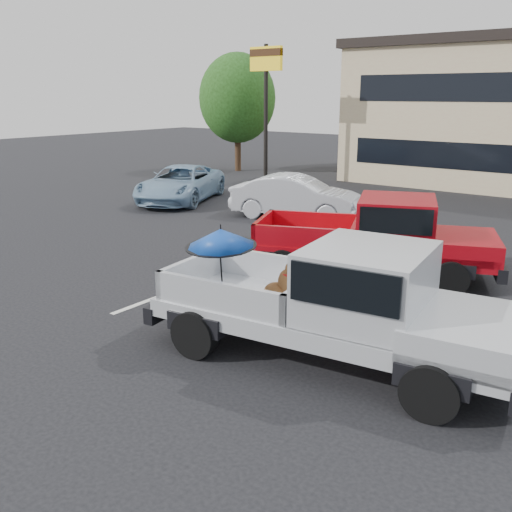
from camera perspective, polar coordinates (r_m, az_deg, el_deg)
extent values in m
plane|color=black|center=(9.40, 0.01, -9.03)|extent=(90.00, 90.00, 0.00)
cube|color=silver|center=(12.62, -5.43, -2.44)|extent=(0.12, 5.00, 0.01)
cube|color=silver|center=(9.89, 21.62, -8.89)|extent=(0.12, 5.00, 0.01)
cylinder|color=black|center=(25.74, 0.99, 13.78)|extent=(0.18, 0.18, 6.00)
cube|color=yellow|center=(25.77, 1.01, 19.12)|extent=(1.60, 0.18, 1.00)
cube|color=#381E0C|center=(25.78, 1.02, 19.68)|extent=(1.60, 0.22, 0.30)
cylinder|color=#332114|center=(30.66, -1.83, 10.77)|extent=(0.32, 0.32, 2.42)
ellipsoid|color=#1E3F12|center=(30.54, -1.87, 15.50)|extent=(3.96, 3.96, 4.55)
cylinder|color=black|center=(8.96, -6.08, -7.75)|extent=(0.79, 0.37, 0.76)
cylinder|color=black|center=(10.40, -0.15, -4.25)|extent=(0.79, 0.37, 0.76)
cylinder|color=black|center=(7.63, 17.07, -12.88)|extent=(0.79, 0.37, 0.76)
cylinder|color=black|center=(9.27, 19.71, -7.82)|extent=(0.79, 0.37, 0.76)
cube|color=silver|center=(8.76, 7.40, -6.31)|extent=(5.59, 2.58, 0.28)
cube|color=silver|center=(8.21, 20.55, -7.24)|extent=(1.73, 2.09, 0.46)
cube|color=black|center=(10.10, -7.21, -4.27)|extent=(0.42, 1.97, 0.28)
cube|color=silver|center=(8.35, 11.05, -2.64)|extent=(1.87, 2.03, 1.05)
cube|color=black|center=(8.29, 11.12, -1.33)|extent=(1.73, 2.11, 0.55)
cube|color=black|center=(9.34, -0.84, -4.35)|extent=(2.51, 2.11, 0.10)
cube|color=silver|center=(9.96, 1.70, -1.22)|extent=(2.29, 0.39, 0.50)
cube|color=silver|center=(8.55, -3.83, -4.21)|extent=(2.29, 0.39, 0.50)
cube|color=silver|center=(9.82, -6.38, -1.57)|extent=(0.33, 1.84, 0.50)
cube|color=silver|center=(8.76, 5.37, -3.73)|extent=(0.33, 1.84, 0.50)
ellipsoid|color=brown|center=(9.07, 2.16, -3.62)|extent=(0.51, 0.44, 0.31)
cylinder|color=brown|center=(8.91, 3.37, -4.26)|extent=(0.07, 0.07, 0.23)
cylinder|color=brown|center=(9.04, 3.81, -3.97)|extent=(0.07, 0.07, 0.23)
ellipsoid|color=brown|center=(8.93, 3.11, -2.62)|extent=(0.32, 0.30, 0.42)
cylinder|color=red|center=(8.88, 3.24, -1.81)|extent=(0.20, 0.20, 0.04)
sphere|color=brown|center=(8.82, 3.64, -1.28)|extent=(0.22, 0.22, 0.22)
cone|color=black|center=(8.78, 4.37, -1.52)|extent=(0.17, 0.12, 0.11)
cone|color=black|center=(8.75, 3.37, -0.63)|extent=(0.08, 0.08, 0.12)
cone|color=black|center=(8.85, 3.71, -0.45)|extent=(0.08, 0.08, 0.12)
cylinder|color=brown|center=(9.18, 1.19, -4.01)|extent=(0.28, 0.05, 0.09)
cylinder|color=black|center=(8.86, -3.48, -1.59)|extent=(0.02, 0.10, 1.05)
cone|color=#1343A9|center=(8.71, -3.54, 1.83)|extent=(1.10, 1.12, 0.36)
cylinder|color=black|center=(8.67, -3.56, 2.86)|extent=(0.02, 0.02, 0.10)
cylinder|color=black|center=(8.74, -3.52, 1.00)|extent=(1.10, 1.10, 0.09)
cylinder|color=black|center=(12.39, 2.72, -0.98)|extent=(0.78, 0.53, 0.73)
cylinder|color=black|center=(14.07, 4.24, 1.06)|extent=(0.78, 0.53, 0.73)
cylinder|color=black|center=(12.19, 18.90, -2.14)|extent=(0.78, 0.53, 0.73)
cylinder|color=black|center=(13.89, 18.46, 0.07)|extent=(0.78, 0.53, 0.73)
cube|color=#A50912|center=(12.94, 11.32, 0.74)|extent=(5.51, 3.68, 0.27)
cube|color=#A50912|center=(12.93, 19.91, 1.01)|extent=(2.04, 2.26, 0.44)
cube|color=black|center=(13.12, 22.90, -0.76)|extent=(0.89, 1.82, 0.29)
cube|color=black|center=(13.38, -0.11, 0.84)|extent=(0.88, 1.82, 0.27)
cube|color=#A50912|center=(12.77, 13.85, 3.42)|extent=(2.14, 2.24, 1.01)
cube|color=black|center=(12.73, 13.91, 4.27)|extent=(2.05, 2.28, 0.53)
cube|color=black|center=(13.07, 5.21, 1.41)|extent=(2.72, 2.48, 0.10)
cube|color=#A50912|center=(13.81, 5.83, 3.41)|extent=(2.09, 0.93, 0.48)
cube|color=#A50912|center=(12.20, 4.58, 1.77)|extent=(2.09, 0.93, 0.48)
cube|color=#A50912|center=(13.21, 0.70, 2.92)|extent=(0.76, 1.68, 0.48)
cube|color=#A50912|center=(12.88, 9.91, 2.34)|extent=(0.76, 1.68, 0.48)
imported|color=silver|center=(18.85, 4.04, 5.92)|extent=(4.50, 2.58, 1.40)
imported|color=#7EA1BC|center=(21.99, -7.56, 7.17)|extent=(3.89, 5.29, 1.34)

